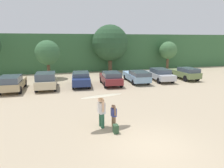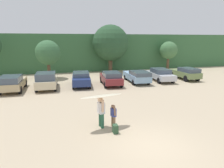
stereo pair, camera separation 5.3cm
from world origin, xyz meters
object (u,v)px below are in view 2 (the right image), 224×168
(parked_car_sky_blue, at_px, (137,76))
(backpack_dropped, at_px, (115,129))
(parked_car_maroon, at_px, (111,78))
(parked_car_olive_green, at_px, (186,73))
(parked_car_silver, at_px, (160,74))
(person_adult, at_px, (101,111))
(parked_car_champagne, at_px, (46,80))
(parked_car_navy, at_px, (81,79))
(surfboard_cream, at_px, (102,96))
(parked_car_tan, at_px, (12,83))
(person_child, at_px, (113,114))

(parked_car_sky_blue, bearing_deg, backpack_dropped, 155.66)
(parked_car_maroon, distance_m, parked_car_olive_green, 9.47)
(parked_car_silver, relative_size, parked_car_olive_green, 1.09)
(parked_car_olive_green, distance_m, person_adult, 16.67)
(parked_car_champagne, xyz_separation_m, parked_car_silver, (12.59, 0.60, -0.09))
(parked_car_silver, xyz_separation_m, parked_car_olive_green, (3.32, -0.10, 0.03))
(parked_car_navy, distance_m, parked_car_sky_blue, 6.23)
(parked_car_sky_blue, height_order, parked_car_silver, parked_car_silver)
(parked_car_sky_blue, bearing_deg, person_adult, 151.55)
(person_adult, relative_size, backpack_dropped, 3.69)
(parked_car_sky_blue, relative_size, parked_car_silver, 1.02)
(parked_car_champagne, bearing_deg, backpack_dropped, -159.39)
(parked_car_silver, relative_size, surfboard_cream, 1.95)
(parked_car_tan, bearing_deg, surfboard_cream, -146.76)
(parked_car_maroon, height_order, surfboard_cream, surfboard_cream)
(parked_car_maroon, distance_m, backpack_dropped, 11.36)
(surfboard_cream, distance_m, backpack_dropped, 1.85)
(parked_car_navy, bearing_deg, parked_car_olive_green, -83.24)
(person_adult, bearing_deg, parked_car_silver, -140.34)
(surfboard_cream, bearing_deg, parked_car_silver, -140.98)
(parked_car_maroon, height_order, person_child, parked_car_maroon)
(parked_car_navy, xyz_separation_m, surfboard_cream, (-0.28, -10.60, 1.00))
(surfboard_cream, bearing_deg, parked_car_navy, -101.30)
(parked_car_olive_green, relative_size, person_adult, 2.62)
(parked_car_champagne, distance_m, person_child, 10.96)
(parked_car_tan, relative_size, parked_car_champagne, 1.09)
(parked_car_champagne, bearing_deg, parked_car_sky_blue, -84.97)
(parked_car_silver, height_order, person_child, parked_car_silver)
(parked_car_tan, height_order, surfboard_cream, surfboard_cream)
(parked_car_olive_green, distance_m, backpack_dropped, 16.91)
(parked_car_navy, xyz_separation_m, parked_car_olive_green, (12.51, 0.12, 0.02))
(parked_car_champagne, relative_size, person_child, 3.26)
(parked_car_champagne, xyz_separation_m, parked_car_olive_green, (15.91, 0.50, -0.06))
(parked_car_champagne, distance_m, parked_car_olive_green, 15.92)
(parked_car_maroon, xyz_separation_m, person_child, (-2.71, -10.19, -0.07))
(parked_car_sky_blue, height_order, surfboard_cream, surfboard_cream)
(parked_car_silver, height_order, parked_car_olive_green, parked_car_olive_green)
(person_adult, xyz_separation_m, surfboard_cream, (0.01, -0.05, 0.84))
(parked_car_tan, xyz_separation_m, backpack_dropped, (6.64, -11.01, -0.59))
(parked_car_silver, height_order, surfboard_cream, surfboard_cream)
(parked_car_champagne, distance_m, parked_car_navy, 3.42)
(person_adult, xyz_separation_m, backpack_dropped, (0.52, -0.93, -0.71))
(parked_car_maroon, xyz_separation_m, parked_car_sky_blue, (3.17, 0.53, -0.03))
(parked_car_maroon, relative_size, backpack_dropped, 9.48)
(parked_car_silver, distance_m, parked_car_olive_green, 3.32)
(parked_car_navy, bearing_deg, parked_car_silver, -82.41)
(parked_car_maroon, bearing_deg, parked_car_tan, 94.35)
(parked_car_silver, bearing_deg, parked_car_navy, 95.43)
(person_adult, bearing_deg, surfboard_cream, 97.03)
(parked_car_sky_blue, bearing_deg, parked_car_navy, 93.55)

